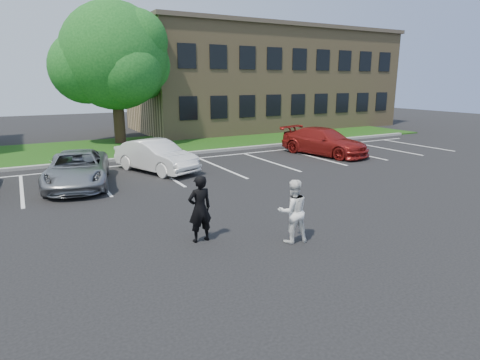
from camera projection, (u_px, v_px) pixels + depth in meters
name	position (u px, v px, depth m)	size (l,w,h in m)	color
ground_plane	(258.00, 232.00, 11.00)	(90.00, 90.00, 0.00)	black
curb	(140.00, 158.00, 21.18)	(40.00, 0.30, 0.15)	gray
grass_strip	(122.00, 147.00, 24.59)	(44.00, 8.00, 0.08)	#13470F
stall_lines	(186.00, 167.00, 19.26)	(34.00, 5.36, 0.01)	silver
office_building	(264.00, 79.00, 35.24)	(22.40, 10.40, 8.30)	#927B53
tree	(116.00, 59.00, 25.11)	(7.80, 7.20, 8.80)	black
man_black_suit	(200.00, 209.00, 10.17)	(0.64, 0.42, 1.75)	black
man_white_shirt	(293.00, 211.00, 10.15)	(0.80, 0.62, 1.64)	white
car_silver_minivan	(77.00, 169.00, 15.64)	(2.24, 4.86, 1.35)	#95989C
car_white_sedan	(156.00, 156.00, 18.12)	(1.51, 4.33, 1.43)	white
car_red_compact	(324.00, 142.00, 22.24)	(2.07, 5.09, 1.48)	maroon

